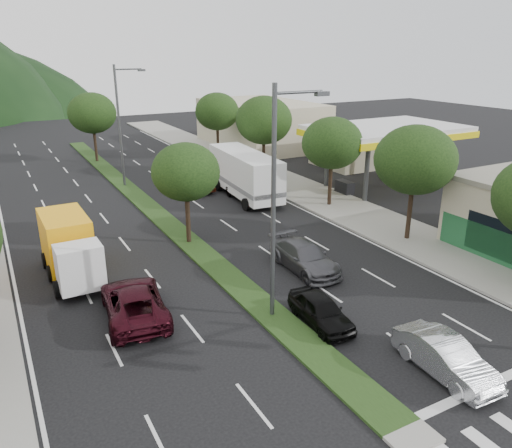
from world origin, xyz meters
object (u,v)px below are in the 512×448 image
tree_r_c (332,143)px  suv_maroon (134,302)px  sedan_silver (445,357)px  tree_r_e (217,112)px  streetlight_mid (121,120)px  tree_r_d (264,120)px  streetlight_near (278,195)px  car_queue_a (321,310)px  tree_med_near (186,172)px  car_queue_e (177,169)px  car_queue_b (305,257)px  car_queue_d (250,192)px  tree_r_b (415,160)px  tree_med_far (92,113)px  box_truck (69,249)px  car_queue_c (193,181)px  motorhome (245,173)px

tree_r_c → suv_maroon: 20.04m
sedan_silver → suv_maroon: suv_maroon is taller
tree_r_e → streetlight_mid: bearing=-149.3°
tree_r_e → tree_r_d: bearing=-90.0°
streetlight_near → car_queue_a: size_ratio=2.65×
tree_med_near → car_queue_e: (5.13, 16.08, -3.68)m
car_queue_b → car_queue_d: size_ratio=1.04×
tree_r_d → streetlight_near: size_ratio=0.72×
tree_r_b → tree_r_c: size_ratio=1.07×
tree_med_near → car_queue_b: size_ratio=1.21×
tree_r_c → sedan_silver: 20.85m
streetlight_near → car_queue_d: size_ratio=2.10×
car_queue_b → tree_med_far: bearing=98.4°
car_queue_a → box_truck: bearing=133.3°
car_queue_b → tree_r_e: bearing=75.7°
tree_r_c → car_queue_a: 17.63m
streetlight_near → car_queue_e: streetlight_near is taller
sedan_silver → car_queue_c: car_queue_c is taller
streetlight_near → car_queue_c: size_ratio=2.14×
tree_r_c → car_queue_e: bearing=116.0°
tree_r_c → tree_r_d: tree_r_d is taller
streetlight_near → suv_maroon: 7.88m
sedan_silver → car_queue_c: bearing=89.9°
streetlight_mid → motorhome: 11.32m
sedan_silver → box_truck: (-10.42, 15.31, 0.76)m
tree_r_e → sedan_silver: size_ratio=1.59×
tree_med_near → suv_maroon: 9.69m
streetlight_near → car_queue_e: size_ratio=2.29×
car_queue_b → car_queue_e: (1.10, 22.63, 0.02)m
sedan_silver → motorhome: bearing=82.6°
tree_r_c → sedan_silver: bearing=-114.8°
tree_r_c → streetlight_near: (-11.79, -12.00, 0.84)m
motorhome → streetlight_near: bearing=-108.7°
tree_r_c → car_queue_e: (-6.87, 14.08, -4.00)m
tree_r_c → car_queue_a: size_ratio=1.72×
sedan_silver → box_truck: 18.54m
suv_maroon → streetlight_near: bearing=160.5°
tree_r_b → streetlight_near: bearing=-161.3°
tree_r_e → car_queue_a: tree_r_e is taller
streetlight_mid → sedan_silver: size_ratio=2.37×
streetlight_mid → car_queue_d: 12.52m
tree_r_b → tree_r_d: (0.00, 18.00, 0.14)m
tree_r_c → car_queue_b: bearing=-133.0°
tree_r_b → tree_med_near: bearing=153.4°
tree_r_b → tree_med_far: (-12.00, 32.00, -0.03)m
tree_r_d → car_queue_c: tree_r_d is taller
sedan_silver → car_queue_e: 32.68m
suv_maroon → tree_r_c: bearing=-144.8°
tree_r_d → car_queue_d: 8.71m
tree_r_c → tree_r_e: 20.00m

